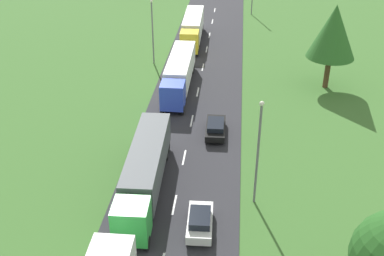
% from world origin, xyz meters
% --- Properties ---
extents(road, '(10.00, 140.00, 0.06)m').
position_xyz_m(road, '(0.00, 24.50, 0.03)').
color(road, '#2B2B30').
rests_on(road, ground).
extents(truck_second, '(2.88, 13.85, 3.42)m').
position_xyz_m(truck_second, '(-2.48, 30.23, 2.06)').
color(truck_second, green).
rests_on(truck_second, road).
extents(truck_third, '(2.55, 13.50, 3.45)m').
position_xyz_m(truck_third, '(-2.20, 49.70, 2.06)').
color(truck_third, blue).
rests_on(truck_third, road).
extents(truck_fourth, '(2.76, 13.06, 3.55)m').
position_xyz_m(truck_fourth, '(-2.27, 66.04, 2.11)').
color(truck_fourth, yellow).
rests_on(truck_fourth, road).
extents(car_third, '(1.87, 4.01, 1.53)m').
position_xyz_m(car_third, '(2.19, 25.97, 0.85)').
color(car_third, white).
rests_on(car_third, road).
extents(car_fourth, '(1.92, 4.50, 1.41)m').
position_xyz_m(car_fourth, '(2.54, 39.56, 0.81)').
color(car_fourth, black).
rests_on(car_fourth, road).
extents(lamppost_second, '(0.36, 0.36, 8.66)m').
position_xyz_m(lamppost_second, '(6.08, 29.68, 4.81)').
color(lamppost_second, slate).
rests_on(lamppost_second, ground).
extents(lamppost_third, '(0.36, 0.36, 8.30)m').
position_xyz_m(lamppost_third, '(-6.44, 57.05, 4.63)').
color(lamppost_third, slate).
rests_on(lamppost_third, ground).
extents(tree_oak, '(5.38, 5.38, 9.63)m').
position_xyz_m(tree_oak, '(14.64, 51.86, 6.64)').
color(tree_oak, '#513823').
rests_on(tree_oak, ground).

